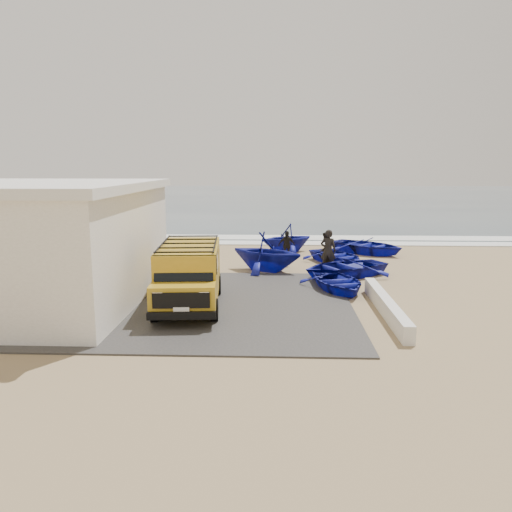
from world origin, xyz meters
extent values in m
plane|color=#9E855C|center=(0.00, 0.00, 0.00)|extent=(160.00, 160.00, 0.00)
cube|color=#3F3C39|center=(-2.00, -2.00, 0.03)|extent=(12.00, 10.00, 0.05)
cube|color=#385166|center=(0.00, 56.00, 0.00)|extent=(180.00, 88.00, 0.01)
cube|color=white|center=(0.00, 12.00, 0.03)|extent=(180.00, 1.60, 0.06)
cube|color=white|center=(0.00, 14.50, 0.02)|extent=(180.00, 2.20, 0.04)
cube|color=white|center=(-7.50, -2.00, 2.00)|extent=(8.00, 9.00, 4.00)
cube|color=silver|center=(-7.50, -2.00, 4.15)|extent=(8.40, 9.40, 0.30)
cube|color=black|center=(-3.55, -0.50, 2.60)|extent=(0.08, 0.70, 0.90)
cube|color=silver|center=(5.00, -3.00, 0.28)|extent=(0.35, 6.00, 0.55)
cube|color=gold|center=(-1.71, -1.97, 1.24)|extent=(2.34, 4.26, 1.74)
cube|color=gold|center=(-1.50, -4.49, 0.84)|extent=(2.07, 1.11, 0.95)
cube|color=black|center=(-1.54, -4.00, 1.69)|extent=(1.86, 0.51, 0.76)
cube|color=black|center=(-1.46, -4.99, 0.95)|extent=(1.70, 0.22, 0.47)
cube|color=black|center=(-1.46, -5.02, 0.50)|extent=(2.05, 0.32, 0.23)
cube|color=black|center=(-1.71, -2.03, 2.19)|extent=(2.21, 3.94, 0.06)
cylinder|color=black|center=(-2.47, -4.15, 0.37)|extent=(0.29, 0.75, 0.74)
cylinder|color=black|center=(-2.74, -0.90, 0.37)|extent=(0.29, 0.75, 0.74)
cylinder|color=black|center=(-0.60, -4.00, 0.37)|extent=(0.29, 0.75, 0.74)
cylinder|color=black|center=(-0.87, -0.74, 0.37)|extent=(0.29, 0.75, 0.74)
imported|color=#131A98|center=(3.78, 0.10, 0.36)|extent=(3.25, 3.95, 0.71)
imported|color=#131A98|center=(4.37, 2.67, 0.42)|extent=(4.95, 4.50, 0.84)
imported|color=#131A98|center=(0.90, 3.73, 0.92)|extent=(4.47, 4.26, 1.83)
imported|color=#131A98|center=(4.41, 5.70, 0.37)|extent=(4.00, 4.36, 0.74)
imported|color=#131A98|center=(1.97, 8.86, 0.82)|extent=(4.01, 3.85, 1.63)
imported|color=#131A98|center=(6.45, 8.62, 0.44)|extent=(5.15, 5.02, 0.87)
imported|color=black|center=(3.76, 3.65, 0.99)|extent=(0.81, 0.62, 1.98)
imported|color=black|center=(3.71, 4.41, 0.88)|extent=(0.98, 1.06, 1.75)
imported|color=black|center=(1.91, 6.62, 0.76)|extent=(0.94, 0.55, 1.51)
camera|label=1|loc=(1.30, -19.14, 4.89)|focal=35.00mm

